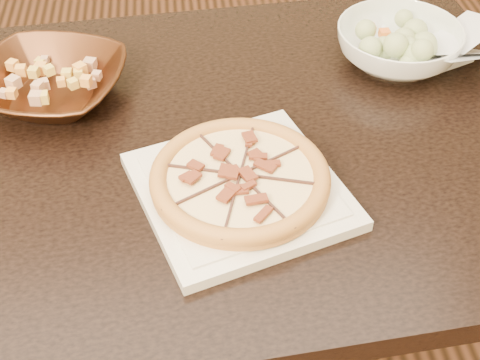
{
  "coord_description": "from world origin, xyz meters",
  "views": [
    {
      "loc": [
        0.02,
        -0.89,
        1.42
      ],
      "look_at": [
        0.09,
        -0.21,
        0.78
      ],
      "focal_mm": 50.0,
      "sensor_mm": 36.0,
      "label": 1
    }
  ],
  "objects_px": {
    "pizza": "(240,178)",
    "salad_bowl": "(398,45)",
    "plate": "(240,190)",
    "bronze_bowl": "(50,84)",
    "dining_table": "(173,194)"
  },
  "relations": [
    {
      "from": "bronze_bowl",
      "to": "salad_bowl",
      "type": "distance_m",
      "value": 0.61
    },
    {
      "from": "bronze_bowl",
      "to": "salad_bowl",
      "type": "relative_size",
      "value": 1.1
    },
    {
      "from": "dining_table",
      "to": "bronze_bowl",
      "type": "xyz_separation_m",
      "value": [
        -0.19,
        0.14,
        0.14
      ]
    },
    {
      "from": "pizza",
      "to": "salad_bowl",
      "type": "bearing_deg",
      "value": 44.73
    },
    {
      "from": "bronze_bowl",
      "to": "dining_table",
      "type": "bearing_deg",
      "value": -35.79
    },
    {
      "from": "pizza",
      "to": "plate",
      "type": "bearing_deg",
      "value": -30.14
    },
    {
      "from": "plate",
      "to": "bronze_bowl",
      "type": "relative_size",
      "value": 1.4
    },
    {
      "from": "salad_bowl",
      "to": "dining_table",
      "type": "bearing_deg",
      "value": -156.15
    },
    {
      "from": "dining_table",
      "to": "pizza",
      "type": "xyz_separation_m",
      "value": [
        0.1,
        -0.13,
        0.15
      ]
    },
    {
      "from": "pizza",
      "to": "dining_table",
      "type": "bearing_deg",
      "value": 127.37
    },
    {
      "from": "dining_table",
      "to": "pizza",
      "type": "bearing_deg",
      "value": -52.63
    },
    {
      "from": "dining_table",
      "to": "bronze_bowl",
      "type": "height_order",
      "value": "bronze_bowl"
    },
    {
      "from": "dining_table",
      "to": "plate",
      "type": "bearing_deg",
      "value": -52.62
    },
    {
      "from": "pizza",
      "to": "salad_bowl",
      "type": "relative_size",
      "value": 1.15
    },
    {
      "from": "bronze_bowl",
      "to": "plate",
      "type": "bearing_deg",
      "value": -42.72
    }
  ]
}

